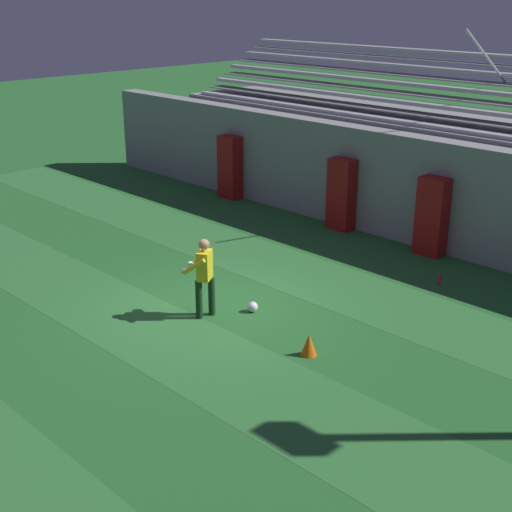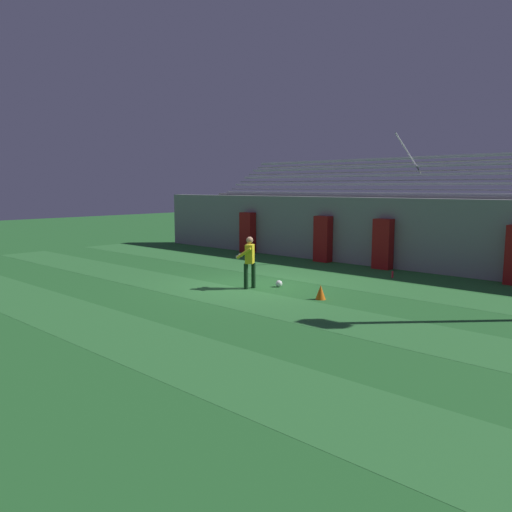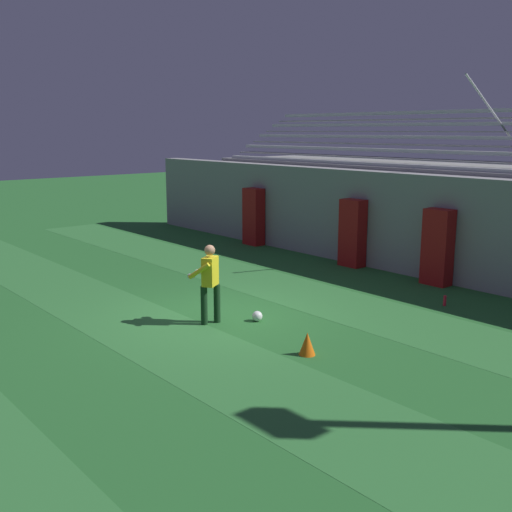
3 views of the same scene
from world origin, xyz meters
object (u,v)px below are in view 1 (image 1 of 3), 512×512
at_px(padding_pillar_far_left, 230,167).
at_px(soccer_ball, 253,307).
at_px(padding_pillar_gate_left, 341,194).
at_px(water_bottle, 439,280).
at_px(padding_pillar_gate_right, 432,217).
at_px(goalkeeper, 204,273).
at_px(traffic_cone, 309,345).

height_order(padding_pillar_far_left, soccer_ball, padding_pillar_far_left).
xyz_separation_m(padding_pillar_gate_left, water_bottle, (4.12, -1.55, -0.87)).
height_order(padding_pillar_gate_left, soccer_ball, padding_pillar_gate_left).
bearing_deg(padding_pillar_gate_right, padding_pillar_gate_left, 180.00).
distance_m(goalkeeper, water_bottle, 5.52).
bearing_deg(water_bottle, padding_pillar_gate_left, 159.34).
bearing_deg(padding_pillar_gate_left, traffic_cone, -55.54).
bearing_deg(goalkeeper, water_bottle, 62.85).
bearing_deg(padding_pillar_gate_left, soccer_ball, -68.74).
bearing_deg(goalkeeper, padding_pillar_gate_left, 104.24).
bearing_deg(padding_pillar_gate_left, padding_pillar_far_left, 180.00).
bearing_deg(padding_pillar_gate_right, water_bottle, -51.14).
height_order(soccer_ball, water_bottle, water_bottle).
bearing_deg(water_bottle, soccer_ball, -115.88).
height_order(goalkeeper, soccer_ball, goalkeeper).
relative_size(padding_pillar_gate_left, padding_pillar_far_left, 1.00).
distance_m(padding_pillar_gate_right, goalkeeper, 6.53).
bearing_deg(soccer_ball, traffic_cone, -15.82).
xyz_separation_m(goalkeeper, water_bottle, (2.49, 4.85, -0.83)).
height_order(padding_pillar_far_left, water_bottle, padding_pillar_far_left).
relative_size(goalkeeper, water_bottle, 6.96).
distance_m(padding_pillar_gate_left, traffic_cone, 7.50).
distance_m(soccer_ball, traffic_cone, 2.14).
height_order(padding_pillar_gate_left, water_bottle, padding_pillar_gate_left).
bearing_deg(padding_pillar_gate_left, padding_pillar_gate_right, 0.00).
relative_size(padding_pillar_gate_left, water_bottle, 8.28).
bearing_deg(padding_pillar_far_left, goalkeeper, -46.27).
relative_size(goalkeeper, soccer_ball, 7.59).
height_order(padding_pillar_far_left, traffic_cone, padding_pillar_far_left).
bearing_deg(traffic_cone, water_bottle, 91.30).
distance_m(padding_pillar_far_left, traffic_cone, 10.70).
height_order(padding_pillar_far_left, goalkeeper, padding_pillar_far_left).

